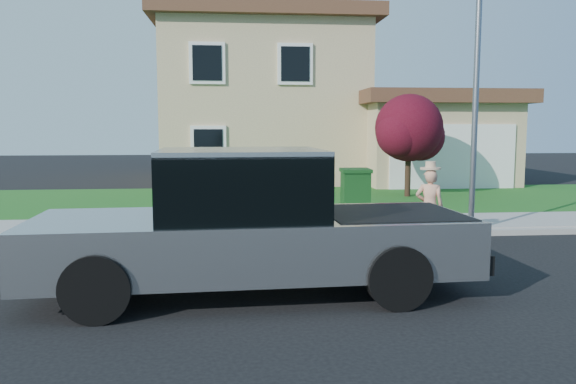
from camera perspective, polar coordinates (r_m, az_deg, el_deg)
The scene contains 10 objects.
ground at distance 8.79m, azimuth 2.99°, elevation -8.46°, with size 80.00×80.00×0.00m, color black.
curb at distance 11.73m, azimuth 5.75°, elevation -4.37°, with size 40.00×0.20×0.12m, color gray.
sidewalk at distance 12.79m, azimuth 4.79°, elevation -3.38°, with size 40.00×2.00×0.15m, color gray.
lawn at distance 17.19m, azimuth 2.12°, elevation -0.89°, with size 40.00×7.00×0.10m, color #16501A.
house at distance 24.93m, azimuth 0.46°, elevation 8.60°, with size 14.00×11.30×6.85m.
pickup_truck at distance 7.70m, azimuth -3.82°, elevation -3.54°, with size 6.13×2.38×1.99m.
woman at distance 11.28m, azimuth 14.17°, elevation -1.31°, with size 0.63×0.53×1.63m.
ornamental_tree at distance 18.19m, azimuth 12.27°, elevation 6.06°, with size 2.36×2.12×3.23m.
trash_bin at distance 13.68m, azimuth 6.85°, elevation 0.01°, with size 0.75×0.84×1.14m.
street_lamp at distance 12.14m, azimuth 18.60°, elevation 9.06°, with size 0.27×0.66×5.05m.
Camera 1 is at (-1.26, -8.39, 2.27)m, focal length 35.00 mm.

